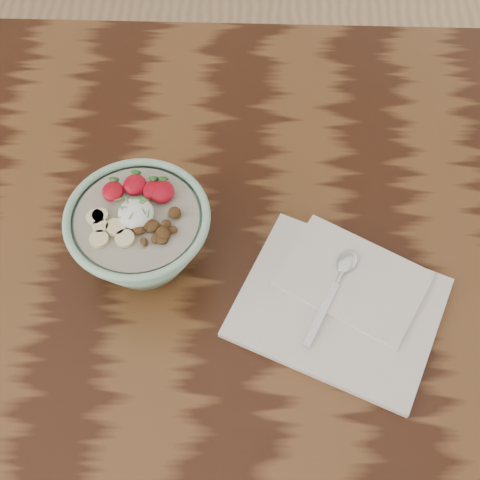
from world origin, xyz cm
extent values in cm
cube|color=black|center=(0.00, 0.00, 73.00)|extent=(160.00, 90.00, 4.00)
cylinder|color=#4C2D19|center=(72.00, 37.00, 35.50)|extent=(7.00, 7.00, 71.00)
cylinder|color=#92C5A7|center=(8.56, -4.39, 75.60)|extent=(8.37, 8.37, 1.20)
torus|color=#92C5A7|center=(8.56, -4.39, 85.36)|extent=(19.03, 19.03, 1.10)
cylinder|color=#A69E89|center=(8.56, -4.39, 84.76)|extent=(16.14, 16.14, 1.00)
ellipsoid|color=white|center=(8.56, -4.30, 86.15)|extent=(4.64, 4.64, 2.55)
ellipsoid|color=#A30717|center=(7.90, 0.25, 86.09)|extent=(3.03, 3.34, 1.67)
cone|color=#286623|center=(7.90, 1.62, 86.39)|extent=(1.40, 1.03, 1.52)
ellipsoid|color=#A30717|center=(10.37, -0.54, 86.04)|extent=(2.81, 3.10, 1.55)
cone|color=#286623|center=(10.37, 0.73, 86.34)|extent=(1.40, 1.03, 1.52)
ellipsoid|color=#A30717|center=(11.59, -0.83, 86.15)|extent=(3.22, 3.54, 1.77)
cone|color=#286623|center=(11.59, 0.62, 86.45)|extent=(1.40, 1.03, 1.52)
ellipsoid|color=#A30717|center=(5.14, -0.85, 86.04)|extent=(2.84, 3.12, 1.56)
cone|color=#286623|center=(5.14, 0.43, 86.34)|extent=(1.40, 1.03, 1.52)
cylinder|color=beige|center=(4.28, -8.04, 85.66)|extent=(2.40, 2.40, 0.70)
cylinder|color=beige|center=(3.33, -4.80, 85.66)|extent=(2.30, 2.30, 0.70)
cylinder|color=beige|center=(4.22, -6.18, 85.66)|extent=(2.04, 2.04, 0.70)
cylinder|color=beige|center=(6.18, -6.20, 85.66)|extent=(2.56, 2.56, 0.70)
cylinder|color=beige|center=(3.94, -4.52, 85.66)|extent=(2.10, 2.10, 0.70)
cylinder|color=beige|center=(7.49, -7.83, 85.66)|extent=(2.45, 2.45, 0.70)
ellipsoid|color=#503317|center=(12.26, -7.08, 85.94)|extent=(2.60, 2.58, 1.54)
ellipsoid|color=#503317|center=(13.46, -3.91, 85.90)|extent=(2.21, 2.32, 1.24)
ellipsoid|color=#503317|center=(9.79, -6.05, 85.70)|extent=(1.34, 1.29, 0.92)
ellipsoid|color=#503317|center=(9.13, -6.45, 85.79)|extent=(1.78, 1.68, 1.17)
ellipsoid|color=#503317|center=(12.19, -7.87, 85.79)|extent=(2.11, 2.11, 0.83)
ellipsoid|color=#503317|center=(10.16, -5.70, 85.92)|extent=(2.52, 2.48, 1.25)
ellipsoid|color=#503317|center=(11.35, -7.81, 85.76)|extent=(1.33, 1.59, 0.73)
ellipsoid|color=#503317|center=(10.82, -6.03, 85.92)|extent=(2.56, 2.53, 1.01)
ellipsoid|color=#503317|center=(12.47, -5.62, 85.75)|extent=(1.71, 1.71, 0.94)
ellipsoid|color=#503317|center=(13.36, -6.36, 85.70)|extent=(1.25, 1.06, 0.80)
ellipsoid|color=#503317|center=(9.96, -8.27, 85.73)|extent=(1.43, 1.62, 0.86)
cylinder|color=#45913D|center=(10.37, -5.07, 87.26)|extent=(0.22, 1.20, 0.22)
cylinder|color=#45913D|center=(6.61, -4.02, 87.26)|extent=(0.92, 1.07, 0.22)
cylinder|color=#45913D|center=(9.11, -2.91, 87.26)|extent=(1.49, 0.80, 0.23)
cylinder|color=#45913D|center=(6.37, -2.97, 87.26)|extent=(1.24, 0.62, 0.22)
cylinder|color=#45913D|center=(9.61, -4.48, 87.26)|extent=(0.91, 1.40, 0.23)
cylinder|color=#45913D|center=(8.88, -2.75, 87.26)|extent=(1.80, 0.23, 0.24)
cylinder|color=#45913D|center=(9.10, -3.34, 87.26)|extent=(0.82, 1.50, 0.23)
cylinder|color=#45913D|center=(7.35, -2.90, 87.26)|extent=(0.69, 1.29, 0.23)
cylinder|color=#45913D|center=(6.43, -5.75, 87.26)|extent=(1.08, 0.21, 0.22)
cylinder|color=#45913D|center=(7.11, -4.15, 87.26)|extent=(1.06, 0.23, 0.22)
cylinder|color=#45913D|center=(9.18, -3.09, 87.26)|extent=(0.60, 1.00, 0.22)
cylinder|color=#45913D|center=(8.28, -5.33, 87.26)|extent=(0.71, 1.30, 0.23)
cylinder|color=#45913D|center=(9.50, -3.46, 87.26)|extent=(1.40, 1.34, 0.24)
cube|color=silver|center=(35.29, -11.56, 75.50)|extent=(32.05, 29.43, 1.00)
cube|color=silver|center=(37.28, -7.58, 76.30)|extent=(22.84, 20.54, 0.60)
cube|color=silver|center=(32.80, -13.29, 76.75)|extent=(5.18, 9.60, 0.31)
cylinder|color=silver|center=(35.51, -7.49, 76.90)|extent=(1.68, 2.66, 0.62)
ellipsoid|color=silver|center=(36.59, -5.20, 77.01)|extent=(4.16, 4.81, 0.84)
camera|label=1|loc=(23.22, -51.58, 156.48)|focal=50.00mm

